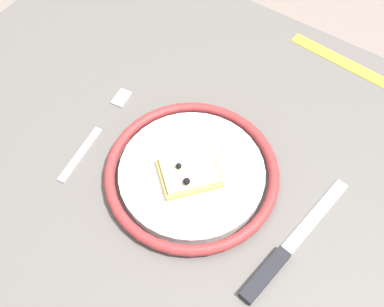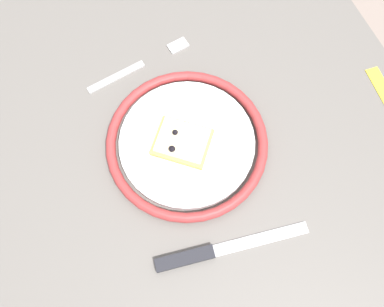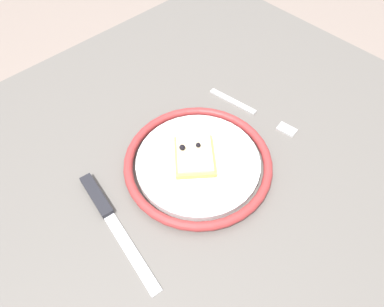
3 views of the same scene
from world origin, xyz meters
The scene contains 6 objects.
ground_plane centered at (0.00, 0.00, 0.00)m, with size 6.00×6.00×0.00m, color gray.
dining_table centered at (0.00, 0.00, 0.62)m, with size 1.16×0.88×0.70m.
plate centered at (-0.05, 0.03, 0.71)m, with size 0.27×0.27×0.02m.
pizza_slice_near centered at (-0.05, 0.02, 0.73)m, with size 0.11×0.11×0.03m.
knife centered at (0.12, -0.01, 0.71)m, with size 0.05×0.24×0.01m.
fork centered at (-0.23, 0.01, 0.70)m, with size 0.05×0.20×0.00m.
Camera 2 is at (0.18, -0.05, 1.31)m, focal length 36.75 mm.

